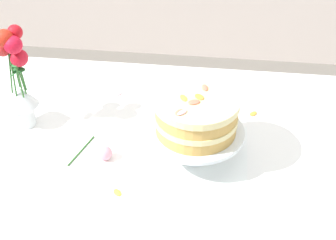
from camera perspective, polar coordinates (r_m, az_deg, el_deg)
The scene contains 9 objects.
dining_table at distance 1.65m, azimuth -2.02°, elevation -6.15°, with size 1.40×1.00×0.74m.
linen_napkin at distance 1.58m, azimuth 2.97°, elevation -3.90°, with size 0.32×0.32×0.00m, color white.
cake_stand at distance 1.53m, azimuth 3.06°, elevation -1.60°, with size 0.29×0.29×0.10m.
layer_cake at distance 1.49m, azimuth 3.15°, elevation 0.64°, with size 0.25×0.25×0.12m.
flower_vase at distance 1.67m, azimuth -16.32°, elevation 4.39°, with size 0.11×0.11×0.35m.
fallen_rose at distance 1.57m, azimuth -7.11°, elevation -3.65°, with size 0.13×0.15×0.04m.
loose_petal_0 at distance 1.77m, azimuth 9.43°, elevation 0.70°, with size 0.03×0.02×0.00m, color orange.
loose_petal_1 at distance 1.86m, azimuth -5.55°, elevation 2.99°, with size 0.04×0.03×0.00m, color pink.
loose_petal_2 at distance 1.47m, azimuth -5.64°, elevation -7.99°, with size 0.03×0.02×0.01m, color yellow.
Camera 1 is at (0.20, -1.21, 1.78)m, focal length 55.02 mm.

